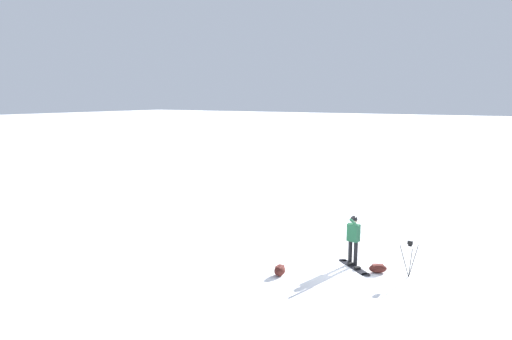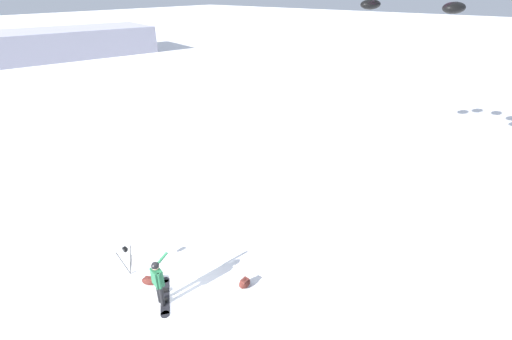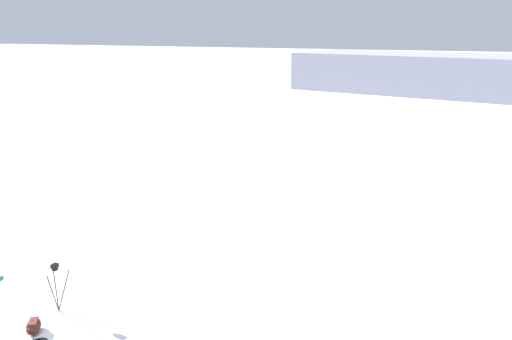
{
  "view_description": "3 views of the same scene",
  "coord_description": "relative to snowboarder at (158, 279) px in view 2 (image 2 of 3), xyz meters",
  "views": [
    {
      "loc": [
        -14.85,
        -6.1,
        5.87
      ],
      "look_at": [
        -4.69,
        0.23,
        4.02
      ],
      "focal_mm": 33.28,
      "sensor_mm": 36.0,
      "label": 1
    },
    {
      "loc": [
        4.95,
        6.97,
        9.3
      ],
      "look_at": [
        -3.76,
        0.03,
        3.38
      ],
      "focal_mm": 24.32,
      "sensor_mm": 36.0,
      "label": 2
    },
    {
      "loc": [
        -8.55,
        7.14,
        6.67
      ],
      "look_at": [
        -5.86,
        0.48,
        4.82
      ],
      "focal_mm": 39.69,
      "sensor_mm": 36.0,
      "label": 3
    }
  ],
  "objects": [
    {
      "name": "camera_tripod",
      "position": [
        -0.13,
        -1.99,
        -0.22
      ],
      "size": [
        0.57,
        0.55,
        1.22
      ],
      "color": "#262628",
      "rests_on": "ground_plane"
    },
    {
      "name": "snowboard",
      "position": [
        -0.24,
        -0.15,
        -1.07
      ],
      "size": [
        1.23,
        1.48,
        0.1
      ],
      "color": "black",
      "rests_on": "ground_plane"
    },
    {
      "name": "ground_plane",
      "position": [
        -0.58,
        0.5,
        -1.1
      ],
      "size": [
        300.0,
        300.0,
        0.0
      ],
      "primitive_type": "plane",
      "color": "white"
    },
    {
      "name": "gear_bag_small",
      "position": [
        -0.28,
        -1.0,
        -0.94
      ],
      "size": [
        0.57,
        0.67,
        0.29
      ],
      "color": "#4C1E19",
      "rests_on": "ground_plane"
    },
    {
      "name": "snowboarder",
      "position": [
        0.0,
        0.0,
        0.0
      ],
      "size": [
        0.74,
        0.46,
        1.81
      ],
      "color": "black",
      "rests_on": "ground_plane"
    },
    {
      "name": "gear_bag_large",
      "position": [
        -2.25,
        1.68,
        -0.91
      ],
      "size": [
        0.47,
        0.33,
        0.35
      ],
      "color": "#4C1E19",
      "rests_on": "ground_plane"
    }
  ]
}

